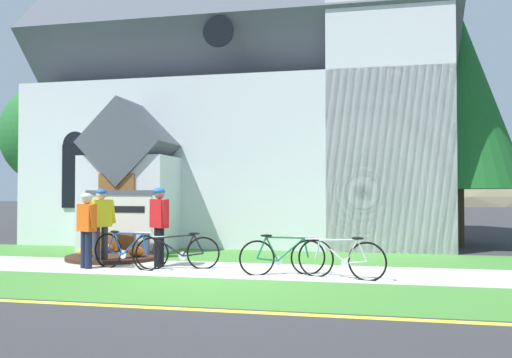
{
  "coord_description": "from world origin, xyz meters",
  "views": [
    {
      "loc": [
        2.86,
        -9.16,
        1.62
      ],
      "look_at": [
        0.43,
        2.67,
        1.93
      ],
      "focal_mm": 36.45,
      "sensor_mm": 36.0,
      "label": 1
    }
  ],
  "objects_px": {
    "bicycle_red": "(178,252)",
    "cyclist_in_white_jersey": "(101,220)",
    "yard_deciduous_tree": "(50,135)",
    "cyclist_in_red_jersey": "(159,220)",
    "cyclist_in_yellow_jersey": "(87,225)",
    "roadside_conifer": "(458,96)",
    "church_sign": "(120,214)",
    "bicycle_white": "(126,251)",
    "bicycle_orange": "(282,256)",
    "bicycle_blue": "(341,259)"
  },
  "relations": [
    {
      "from": "bicycle_red",
      "to": "cyclist_in_white_jersey",
      "type": "bearing_deg",
      "value": 169.81
    },
    {
      "from": "bicycle_red",
      "to": "yard_deciduous_tree",
      "type": "bearing_deg",
      "value": 139.02
    },
    {
      "from": "bicycle_red",
      "to": "cyclist_in_red_jersey",
      "type": "bearing_deg",
      "value": 155.22
    },
    {
      "from": "cyclist_in_yellow_jersey",
      "to": "bicycle_red",
      "type": "bearing_deg",
      "value": 9.15
    },
    {
      "from": "cyclist_in_yellow_jersey",
      "to": "roadside_conifer",
      "type": "distance_m",
      "value": 11.28
    },
    {
      "from": "church_sign",
      "to": "cyclist_in_yellow_jersey",
      "type": "distance_m",
      "value": 1.87
    },
    {
      "from": "bicycle_white",
      "to": "cyclist_in_yellow_jersey",
      "type": "height_order",
      "value": "cyclist_in_yellow_jersey"
    },
    {
      "from": "church_sign",
      "to": "cyclist_in_white_jersey",
      "type": "height_order",
      "value": "cyclist_in_white_jersey"
    },
    {
      "from": "church_sign",
      "to": "bicycle_orange",
      "type": "bearing_deg",
      "value": -23.12
    },
    {
      "from": "bicycle_blue",
      "to": "cyclist_in_white_jersey",
      "type": "bearing_deg",
      "value": 170.78
    },
    {
      "from": "roadside_conifer",
      "to": "yard_deciduous_tree",
      "type": "distance_m",
      "value": 13.73
    },
    {
      "from": "bicycle_orange",
      "to": "yard_deciduous_tree",
      "type": "xyz_separation_m",
      "value": [
        -9.33,
        6.46,
        3.28
      ]
    },
    {
      "from": "cyclist_in_red_jersey",
      "to": "bicycle_orange",
      "type": "bearing_deg",
      "value": -11.2
    },
    {
      "from": "yard_deciduous_tree",
      "to": "bicycle_white",
      "type": "bearing_deg",
      "value": -46.58
    },
    {
      "from": "bicycle_white",
      "to": "bicycle_blue",
      "type": "relative_size",
      "value": 1.03
    },
    {
      "from": "cyclist_in_yellow_jersey",
      "to": "cyclist_in_red_jersey",
      "type": "height_order",
      "value": "cyclist_in_red_jersey"
    },
    {
      "from": "bicycle_orange",
      "to": "cyclist_in_white_jersey",
      "type": "relative_size",
      "value": 0.96
    },
    {
      "from": "cyclist_in_red_jersey",
      "to": "roadside_conifer",
      "type": "distance_m",
      "value": 9.88
    },
    {
      "from": "bicycle_blue",
      "to": "cyclist_in_red_jersey",
      "type": "relative_size",
      "value": 0.98
    },
    {
      "from": "cyclist_in_yellow_jersey",
      "to": "church_sign",
      "type": "bearing_deg",
      "value": 95.02
    },
    {
      "from": "cyclist_in_red_jersey",
      "to": "bicycle_white",
      "type": "bearing_deg",
      "value": -141.82
    },
    {
      "from": "cyclist_in_white_jersey",
      "to": "roadside_conifer",
      "type": "relative_size",
      "value": 0.23
    },
    {
      "from": "yard_deciduous_tree",
      "to": "bicycle_orange",
      "type": "bearing_deg",
      "value": -34.68
    },
    {
      "from": "bicycle_white",
      "to": "bicycle_orange",
      "type": "relative_size",
      "value": 1.06
    },
    {
      "from": "bicycle_red",
      "to": "church_sign",
      "type": "bearing_deg",
      "value": 143.51
    },
    {
      "from": "bicycle_white",
      "to": "cyclist_in_red_jersey",
      "type": "height_order",
      "value": "cyclist_in_red_jersey"
    },
    {
      "from": "bicycle_white",
      "to": "bicycle_blue",
      "type": "distance_m",
      "value": 4.49
    },
    {
      "from": "roadside_conifer",
      "to": "bicycle_orange",
      "type": "bearing_deg",
      "value": -124.32
    },
    {
      "from": "bicycle_white",
      "to": "roadside_conifer",
      "type": "relative_size",
      "value": 0.24
    },
    {
      "from": "bicycle_orange",
      "to": "cyclist_in_red_jersey",
      "type": "height_order",
      "value": "cyclist_in_red_jersey"
    },
    {
      "from": "bicycle_white",
      "to": "bicycle_red",
      "type": "distance_m",
      "value": 1.09
    },
    {
      "from": "cyclist_in_red_jersey",
      "to": "yard_deciduous_tree",
      "type": "bearing_deg",
      "value": 137.97
    },
    {
      "from": "church_sign",
      "to": "yard_deciduous_tree",
      "type": "distance_m",
      "value": 7.25
    },
    {
      "from": "cyclist_in_red_jersey",
      "to": "roadside_conifer",
      "type": "xyz_separation_m",
      "value": [
        7.15,
        5.86,
        3.49
      ]
    },
    {
      "from": "roadside_conifer",
      "to": "bicycle_white",
      "type": "bearing_deg",
      "value": -140.77
    },
    {
      "from": "bicycle_orange",
      "to": "church_sign",
      "type": "bearing_deg",
      "value": 156.88
    },
    {
      "from": "bicycle_white",
      "to": "roadside_conifer",
      "type": "bearing_deg",
      "value": 39.23
    },
    {
      "from": "cyclist_in_white_jersey",
      "to": "bicycle_white",
      "type": "bearing_deg",
      "value": -31.67
    },
    {
      "from": "bicycle_blue",
      "to": "church_sign",
      "type": "bearing_deg",
      "value": 159.39
    },
    {
      "from": "bicycle_white",
      "to": "yard_deciduous_tree",
      "type": "bearing_deg",
      "value": 133.42
    },
    {
      "from": "church_sign",
      "to": "bicycle_orange",
      "type": "distance_m",
      "value": 4.78
    },
    {
      "from": "church_sign",
      "to": "cyclist_in_red_jersey",
      "type": "xyz_separation_m",
      "value": [
        1.57,
        -1.31,
        -0.08
      ]
    },
    {
      "from": "bicycle_white",
      "to": "cyclist_in_white_jersey",
      "type": "xyz_separation_m",
      "value": [
        -0.88,
        0.54,
        0.61
      ]
    },
    {
      "from": "bicycle_white",
      "to": "bicycle_red",
      "type": "relative_size",
      "value": 1.01
    },
    {
      "from": "church_sign",
      "to": "cyclist_in_red_jersey",
      "type": "relative_size",
      "value": 1.09
    },
    {
      "from": "cyclist_in_red_jersey",
      "to": "yard_deciduous_tree",
      "type": "distance_m",
      "value": 9.21
    },
    {
      "from": "bicycle_white",
      "to": "yard_deciduous_tree",
      "type": "distance_m",
      "value": 9.32
    },
    {
      "from": "bicycle_white",
      "to": "bicycle_orange",
      "type": "distance_m",
      "value": 3.33
    },
    {
      "from": "cyclist_in_white_jersey",
      "to": "bicycle_blue",
      "type": "bearing_deg",
      "value": -9.22
    },
    {
      "from": "cyclist_in_yellow_jersey",
      "to": "roadside_conifer",
      "type": "xyz_separation_m",
      "value": [
        8.56,
        6.41,
        3.58
      ]
    }
  ]
}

